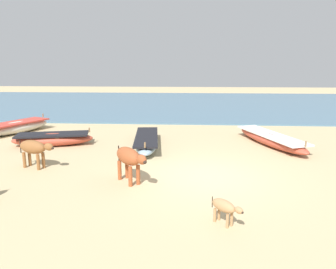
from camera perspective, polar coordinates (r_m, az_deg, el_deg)
The scene contains 9 objects.
ground at distance 10.37m, azimuth 6.39°, elevation -7.21°, with size 80.00×80.00×0.00m, color tan.
sea_water at distance 28.65m, azimuth 4.68°, elevation 5.43°, with size 60.00×20.00×0.08m, color slate.
fishing_boat_0 at distance 14.82m, azimuth -19.54°, elevation -0.74°, with size 3.53×1.82×0.73m.
fishing_boat_1 at distance 14.74m, azimuth 17.55°, elevation -0.76°, with size 2.54×4.87×0.68m.
fishing_boat_2 at distance 18.20m, azimuth -25.07°, elevation 1.20°, with size 2.62×3.89×0.77m.
fishing_boat_6 at distance 13.82m, azimuth -3.77°, elevation -1.08°, with size 1.38×4.40×0.66m.
cow_adult_brown at distance 11.75m, azimuth -22.45°, elevation -2.23°, with size 1.44×0.78×0.96m.
calf_near_tan at distance 7.33m, azimuth 9.89°, elevation -12.42°, with size 0.70×0.74×0.57m.
cow_second_adult_rust at distance 9.58m, azimuth -6.82°, elevation -4.09°, with size 1.24×1.43×1.06m.
Camera 1 is at (-0.53, -9.76, 3.45)m, focal length 34.77 mm.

